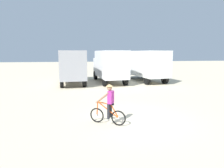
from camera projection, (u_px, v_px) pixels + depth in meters
ground_plane at (134, 119)px, 9.42m from camera, size 120.00×120.00×0.00m
box_truck_grey_hauler at (72, 65)px, 19.94m from camera, size 2.88×6.91×3.35m
box_truck_avon_van at (109, 65)px, 20.74m from camera, size 3.03×6.95×3.35m
box_truck_white_box at (146, 64)px, 21.74m from camera, size 3.30×7.02×3.35m
cyclist_orange_shirt at (109, 106)px, 8.67m from camera, size 1.51×0.95×1.82m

